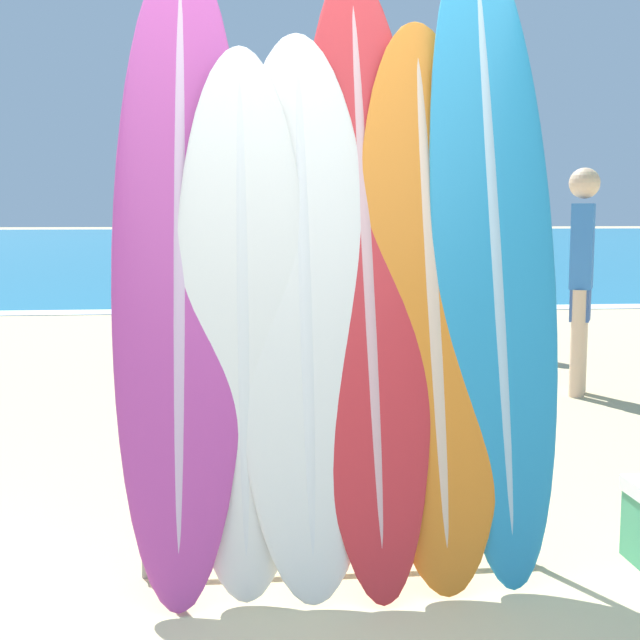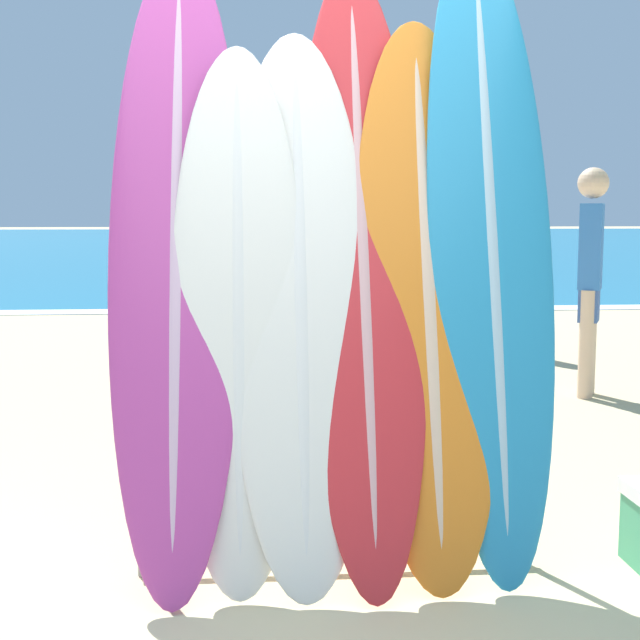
{
  "view_description": "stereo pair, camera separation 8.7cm",
  "coord_description": "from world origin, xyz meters",
  "px_view_note": "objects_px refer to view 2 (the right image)",
  "views": [
    {
      "loc": [
        -0.19,
        -2.71,
        1.41
      ],
      "look_at": [
        0.23,
        1.45,
        0.9
      ],
      "focal_mm": 50.0,
      "sensor_mm": 36.0,
      "label": 1
    },
    {
      "loc": [
        -0.1,
        -2.71,
        1.41
      ],
      "look_at": [
        0.23,
        1.45,
        0.9
      ],
      "focal_mm": 50.0,
      "sensor_mm": 36.0,
      "label": 2
    }
  ],
  "objects_px": {
    "surfboard_slot_0": "(176,248)",
    "person_near_water": "(590,273)",
    "surfboard_slot_2": "(300,298)",
    "surfboard_slot_1": "(238,309)",
    "person_far_left": "(258,254)",
    "person_far_right": "(344,258)",
    "surfboard_rack": "(336,453)",
    "surfboard_slot_5": "(490,241)",
    "person_mid_beach": "(504,266)",
    "surfboard_slot_3": "(362,256)",
    "surfboard_slot_4": "(427,290)"
  },
  "relations": [
    {
      "from": "surfboard_slot_4",
      "to": "person_far_right",
      "type": "height_order",
      "value": "surfboard_slot_4"
    },
    {
      "from": "surfboard_slot_4",
      "to": "surfboard_slot_5",
      "type": "xyz_separation_m",
      "value": [
        0.25,
        0.04,
        0.19
      ]
    },
    {
      "from": "person_far_left",
      "to": "surfboard_slot_1",
      "type": "bearing_deg",
      "value": -34.18
    },
    {
      "from": "surfboard_slot_5",
      "to": "person_near_water",
      "type": "height_order",
      "value": "surfboard_slot_5"
    },
    {
      "from": "surfboard_slot_2",
      "to": "person_far_left",
      "type": "height_order",
      "value": "surfboard_slot_2"
    },
    {
      "from": "surfboard_slot_2",
      "to": "surfboard_slot_0",
      "type": "bearing_deg",
      "value": 170.4
    },
    {
      "from": "surfboard_slot_0",
      "to": "person_far_right",
      "type": "height_order",
      "value": "surfboard_slot_0"
    },
    {
      "from": "surfboard_slot_0",
      "to": "surfboard_slot_5",
      "type": "relative_size",
      "value": 0.98
    },
    {
      "from": "surfboard_rack",
      "to": "surfboard_slot_5",
      "type": "xyz_separation_m",
      "value": [
        0.62,
        0.09,
        0.82
      ]
    },
    {
      "from": "surfboard_slot_0",
      "to": "surfboard_slot_4",
      "type": "relative_size",
      "value": 1.15
    },
    {
      "from": "surfboard_slot_4",
      "to": "person_near_water",
      "type": "height_order",
      "value": "surfboard_slot_4"
    },
    {
      "from": "person_near_water",
      "to": "person_far_right",
      "type": "bearing_deg",
      "value": 53.76
    },
    {
      "from": "surfboard_slot_0",
      "to": "surfboard_slot_1",
      "type": "bearing_deg",
      "value": -23.08
    },
    {
      "from": "surfboard_rack",
      "to": "surfboard_slot_2",
      "type": "xyz_separation_m",
      "value": [
        -0.14,
        0.04,
        0.61
      ]
    },
    {
      "from": "person_near_water",
      "to": "person_far_left",
      "type": "xyz_separation_m",
      "value": [
        -2.48,
        2.61,
        0.03
      ]
    },
    {
      "from": "surfboard_rack",
      "to": "surfboard_slot_4",
      "type": "bearing_deg",
      "value": 8.65
    },
    {
      "from": "surfboard_slot_0",
      "to": "surfboard_slot_5",
      "type": "distance_m",
      "value": 1.23
    },
    {
      "from": "surfboard_slot_5",
      "to": "person_mid_beach",
      "type": "bearing_deg",
      "value": 73.17
    },
    {
      "from": "surfboard_rack",
      "to": "person_far_left",
      "type": "bearing_deg",
      "value": 92.35
    },
    {
      "from": "surfboard_slot_4",
      "to": "surfboard_rack",
      "type": "bearing_deg",
      "value": -171.35
    },
    {
      "from": "surfboard_rack",
      "to": "surfboard_slot_1",
      "type": "relative_size",
      "value": 0.75
    },
    {
      "from": "surfboard_slot_5",
      "to": "person_far_left",
      "type": "bearing_deg",
      "value": 98.53
    },
    {
      "from": "surfboard_slot_2",
      "to": "surfboard_slot_1",
      "type": "bearing_deg",
      "value": -174.98
    },
    {
      "from": "surfboard_slot_5",
      "to": "surfboard_slot_1",
      "type": "bearing_deg",
      "value": -175.98
    },
    {
      "from": "surfboard_slot_0",
      "to": "surfboard_slot_1",
      "type": "relative_size",
      "value": 1.22
    },
    {
      "from": "surfboard_rack",
      "to": "surfboard_slot_0",
      "type": "xyz_separation_m",
      "value": [
        -0.61,
        0.12,
        0.79
      ]
    },
    {
      "from": "surfboard_slot_5",
      "to": "person_far_right",
      "type": "height_order",
      "value": "surfboard_slot_5"
    },
    {
      "from": "surfboard_rack",
      "to": "person_mid_beach",
      "type": "bearing_deg",
      "value": 67.55
    },
    {
      "from": "surfboard_slot_3",
      "to": "person_far_left",
      "type": "xyz_separation_m",
      "value": [
        -0.35,
        5.67,
        -0.26
      ]
    },
    {
      "from": "surfboard_slot_1",
      "to": "person_far_left",
      "type": "xyz_separation_m",
      "value": [
        0.14,
        5.76,
        -0.07
      ]
    },
    {
      "from": "person_near_water",
      "to": "person_mid_beach",
      "type": "relative_size",
      "value": 1.09
    },
    {
      "from": "surfboard_slot_5",
      "to": "person_far_left",
      "type": "relative_size",
      "value": 1.45
    },
    {
      "from": "surfboard_slot_3",
      "to": "person_far_left",
      "type": "bearing_deg",
      "value": 93.52
    },
    {
      "from": "person_far_right",
      "to": "surfboard_rack",
      "type": "bearing_deg",
      "value": -61.24
    },
    {
      "from": "person_far_right",
      "to": "surfboard_slot_4",
      "type": "bearing_deg",
      "value": -57.92
    },
    {
      "from": "surfboard_slot_2",
      "to": "person_mid_beach",
      "type": "relative_size",
      "value": 1.35
    },
    {
      "from": "surfboard_slot_0",
      "to": "surfboard_slot_4",
      "type": "height_order",
      "value": "surfboard_slot_0"
    },
    {
      "from": "surfboard_slot_5",
      "to": "person_far_left",
      "type": "height_order",
      "value": "surfboard_slot_5"
    },
    {
      "from": "surfboard_slot_1",
      "to": "person_mid_beach",
      "type": "xyz_separation_m",
      "value": [
        2.57,
        5.29,
        -0.17
      ]
    },
    {
      "from": "surfboard_slot_1",
      "to": "person_far_right",
      "type": "relative_size",
      "value": 1.24
    },
    {
      "from": "surfboard_slot_3",
      "to": "person_mid_beach",
      "type": "relative_size",
      "value": 1.55
    },
    {
      "from": "surfboard_slot_3",
      "to": "person_far_right",
      "type": "distance_m",
      "value": 6.07
    },
    {
      "from": "surfboard_slot_0",
      "to": "person_near_water",
      "type": "bearing_deg",
      "value": 46.93
    },
    {
      "from": "surfboard_slot_4",
      "to": "person_mid_beach",
      "type": "distance_m",
      "value": 5.58
    },
    {
      "from": "surfboard_slot_5",
      "to": "surfboard_slot_3",
      "type": "bearing_deg",
      "value": 177.42
    },
    {
      "from": "surfboard_slot_2",
      "to": "surfboard_slot_3",
      "type": "xyz_separation_m",
      "value": [
        0.25,
        0.07,
        0.15
      ]
    },
    {
      "from": "surfboard_slot_1",
      "to": "person_far_left",
      "type": "distance_m",
      "value": 5.76
    },
    {
      "from": "surfboard_slot_5",
      "to": "person_near_water",
      "type": "bearing_deg",
      "value": 62.22
    },
    {
      "from": "surfboard_slot_2",
      "to": "surfboard_slot_5",
      "type": "height_order",
      "value": "surfboard_slot_5"
    },
    {
      "from": "person_far_right",
      "to": "person_far_left",
      "type": "bearing_deg",
      "value": -123.5
    }
  ]
}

